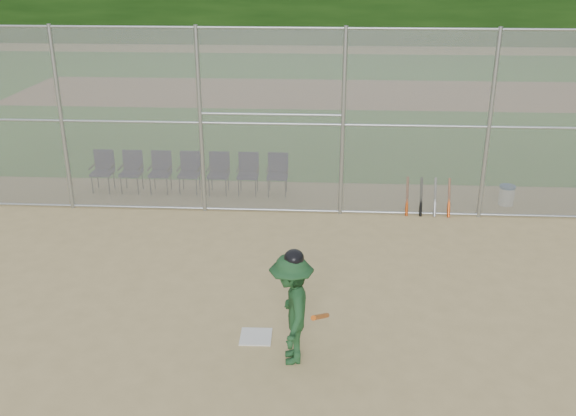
# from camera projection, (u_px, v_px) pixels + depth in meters

# --- Properties ---
(ground) EXTENTS (100.00, 100.00, 0.00)m
(ground) POSITION_uv_depth(u_px,v_px,m) (278.00, 339.00, 9.52)
(ground) COLOR tan
(ground) RESTS_ON ground
(grass_strip) EXTENTS (100.00, 100.00, 0.00)m
(grass_strip) POSITION_uv_depth(u_px,v_px,m) (310.00, 93.00, 26.21)
(grass_strip) COLOR #2C6C20
(grass_strip) RESTS_ON ground
(dirt_patch_far) EXTENTS (24.00, 24.00, 0.00)m
(dirt_patch_far) POSITION_uv_depth(u_px,v_px,m) (310.00, 93.00, 26.21)
(dirt_patch_far) COLOR tan
(dirt_patch_far) RESTS_ON ground
(backstop_fence) EXTENTS (16.09, 0.09, 4.00)m
(backstop_fence) POSITION_uv_depth(u_px,v_px,m) (295.00, 121.00, 13.39)
(backstop_fence) COLOR gray
(backstop_fence) RESTS_ON ground
(home_plate) EXTENTS (0.48, 0.48, 0.02)m
(home_plate) POSITION_uv_depth(u_px,v_px,m) (256.00, 337.00, 9.55)
(home_plate) COLOR silver
(home_plate) RESTS_ON ground
(batter_at_plate) EXTENTS (0.87, 1.33, 1.70)m
(batter_at_plate) POSITION_uv_depth(u_px,v_px,m) (291.00, 308.00, 8.74)
(batter_at_plate) COLOR #1C4724
(batter_at_plate) RESTS_ON ground
(water_cooler) EXTENTS (0.36, 0.36, 0.45)m
(water_cooler) POSITION_uv_depth(u_px,v_px,m) (507.00, 195.00, 14.52)
(water_cooler) COLOR white
(water_cooler) RESTS_ON ground
(spare_bats) EXTENTS (0.96, 0.34, 0.84)m
(spare_bats) POSITION_uv_depth(u_px,v_px,m) (428.00, 197.00, 13.88)
(spare_bats) COLOR #D84C14
(spare_bats) RESTS_ON ground
(chair_0) EXTENTS (0.54, 0.52, 0.96)m
(chair_0) POSITION_uv_depth(u_px,v_px,m) (102.00, 172.00, 15.27)
(chair_0) COLOR #100F37
(chair_0) RESTS_ON ground
(chair_1) EXTENTS (0.54, 0.52, 0.96)m
(chair_1) POSITION_uv_depth(u_px,v_px,m) (131.00, 172.00, 15.23)
(chair_1) COLOR #100F37
(chair_1) RESTS_ON ground
(chair_2) EXTENTS (0.54, 0.52, 0.96)m
(chair_2) POSITION_uv_depth(u_px,v_px,m) (160.00, 173.00, 15.20)
(chair_2) COLOR #100F37
(chair_2) RESTS_ON ground
(chair_3) EXTENTS (0.54, 0.52, 0.96)m
(chair_3) POSITION_uv_depth(u_px,v_px,m) (189.00, 173.00, 15.16)
(chair_3) COLOR #100F37
(chair_3) RESTS_ON ground
(chair_4) EXTENTS (0.54, 0.52, 0.96)m
(chair_4) POSITION_uv_depth(u_px,v_px,m) (218.00, 174.00, 15.12)
(chair_4) COLOR #100F37
(chair_4) RESTS_ON ground
(chair_5) EXTENTS (0.54, 0.52, 0.96)m
(chair_5) POSITION_uv_depth(u_px,v_px,m) (248.00, 175.00, 15.08)
(chair_5) COLOR #100F37
(chair_5) RESTS_ON ground
(chair_6) EXTENTS (0.54, 0.52, 0.96)m
(chair_6) POSITION_uv_depth(u_px,v_px,m) (277.00, 175.00, 15.04)
(chair_6) COLOR #100F37
(chair_6) RESTS_ON ground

